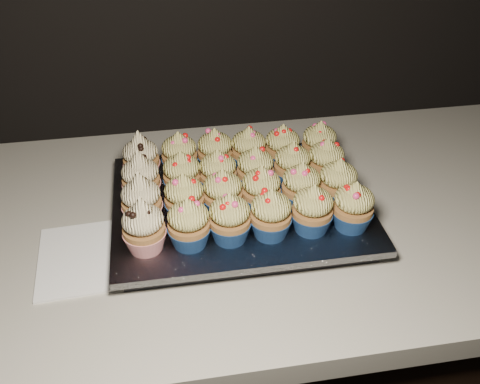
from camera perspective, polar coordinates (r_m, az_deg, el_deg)
The scene contains 29 objects.
cabinet at distance 1.26m, azimuth -3.28°, elevation -19.43°, with size 2.40×0.60×0.86m, color black.
worktop at distance 0.92m, azimuth -4.23°, elevation -3.37°, with size 2.44×0.64×0.04m, color beige.
napkin at distance 0.86m, azimuth -15.49°, elevation -6.62°, with size 0.16×0.16×0.00m, color white.
baking_tray at distance 0.90m, azimuth -0.00°, elevation -2.01°, with size 0.38×0.29×0.02m, color black.
foil_lining at distance 0.89m, azimuth -0.00°, elevation -1.15°, with size 0.41×0.32×0.01m, color silver.
cupcake_0 at distance 0.78m, azimuth -10.24°, elevation -3.67°, with size 0.06×0.06×0.10m.
cupcake_1 at distance 0.78m, azimuth -5.49°, elevation -3.41°, with size 0.06×0.06×0.08m.
cupcake_2 at distance 0.78m, azimuth -1.10°, elevation -2.86°, with size 0.06×0.06×0.08m.
cupcake_3 at distance 0.79m, azimuth 3.31°, elevation -2.41°, with size 0.06×0.06×0.08m.
cupcake_4 at distance 0.81m, azimuth 7.72°, elevation -1.89°, with size 0.06×0.06×0.08m.
cupcake_5 at distance 0.82m, azimuth 11.99°, elevation -1.55°, with size 0.06×0.06×0.08m.
cupcake_6 at distance 0.83m, azimuth -10.46°, elevation -0.90°, with size 0.06×0.06×0.10m.
cupcake_7 at distance 0.83m, azimuth -5.95°, elevation -0.65°, with size 0.06×0.06×0.08m.
cupcake_8 at distance 0.83m, azimuth -1.84°, elevation -0.17°, with size 0.06×0.06×0.08m.
cupcake_9 at distance 0.84m, azimuth 2.27°, elevation 0.21°, with size 0.06×0.06×0.08m.
cupcake_10 at distance 0.85m, azimuth 6.52°, elevation 0.60°, with size 0.06×0.06×0.08m.
cupcake_11 at distance 0.87m, azimuth 10.39°, elevation 0.99°, with size 0.06×0.06×0.08m.
cupcake_12 at distance 0.88m, azimuth -10.54°, elevation 1.46°, with size 0.06×0.06×0.10m.
cupcake_13 at distance 0.88m, azimuth -6.21°, elevation 1.82°, with size 0.06×0.06×0.08m.
cupcake_14 at distance 0.88m, azimuth -2.36°, elevation 2.02°, with size 0.06×0.06×0.08m.
cupcake_15 at distance 0.89m, azimuth 1.64°, elevation 2.39°, with size 0.06×0.06×0.08m.
cupcake_16 at distance 0.90m, azimuth 5.59°, elevation 2.86°, with size 0.06×0.06×0.08m.
cupcake_17 at distance 0.92m, azimuth 9.14°, elevation 3.23°, with size 0.06×0.06×0.08m.
cupcake_18 at distance 0.93m, azimuth -10.52°, elevation 3.57°, with size 0.06×0.06×0.10m.
cupcake_19 at distance 0.93m, azimuth -6.47°, elevation 3.95°, with size 0.06×0.06×0.08m.
cupcake_20 at distance 0.94m, azimuth -2.67°, elevation 4.35°, with size 0.06×0.06×0.08m.
cupcake_21 at distance 0.94m, azimuth 0.93°, elevation 4.54°, with size 0.06×0.06×0.08m.
cupcake_22 at distance 0.95m, azimuth 4.53°, elevation 4.78°, with size 0.06×0.06×0.08m.
cupcake_23 at distance 0.97m, azimuth 8.43°, elevation 5.11°, with size 0.06×0.06×0.08m.
Camera 1 is at (-0.05, 0.99, 1.46)m, focal length 40.00 mm.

